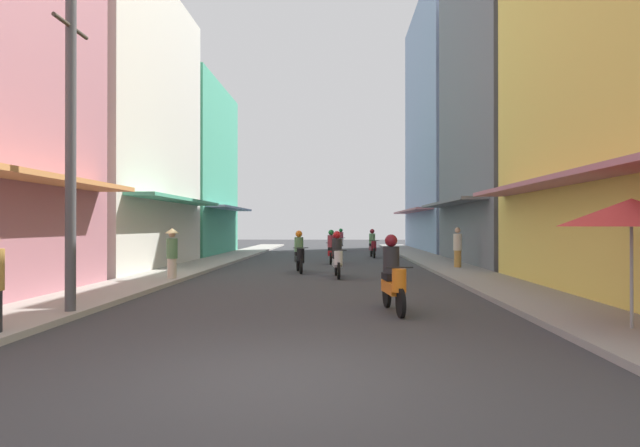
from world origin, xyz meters
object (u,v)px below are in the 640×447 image
(pedestrian_midway, at_px, (458,249))
(vendor_umbrella, at_px, (631,213))
(pedestrian_foreground, at_px, (172,252))
(motorbike_maroon, at_px, (373,245))
(motorbike_silver, at_px, (341,241))
(motorbike_black, at_px, (299,254))
(utility_pole, at_px, (71,152))
(motorbike_red, at_px, (331,248))
(motorbike_orange, at_px, (393,277))
(motorbike_white, at_px, (337,257))

(pedestrian_midway, bearing_deg, vendor_umbrella, -89.96)
(pedestrian_foreground, height_order, vendor_umbrella, vendor_umbrella)
(motorbike_maroon, relative_size, motorbike_silver, 1.00)
(motorbike_black, height_order, pedestrian_foreground, pedestrian_foreground)
(utility_pole, bearing_deg, motorbike_red, 71.07)
(utility_pole, bearing_deg, pedestrian_midway, 47.49)
(motorbike_maroon, distance_m, vendor_umbrella, 20.29)
(motorbike_red, distance_m, vendor_umbrella, 16.10)
(motorbike_orange, relative_size, motorbike_silver, 1.00)
(motorbike_white, xyz_separation_m, motorbike_red, (-0.30, 6.26, 0.00))
(vendor_umbrella, bearing_deg, utility_pole, 172.86)
(motorbike_white, bearing_deg, motorbike_black, 129.09)
(vendor_umbrella, bearing_deg, motorbike_orange, 150.26)
(motorbike_orange, distance_m, pedestrian_midway, 10.56)
(motorbike_maroon, distance_m, utility_pole, 20.23)
(pedestrian_foreground, relative_size, vendor_umbrella, 0.76)
(pedestrian_midway, height_order, utility_pole, utility_pole)
(motorbike_maroon, xyz_separation_m, motorbike_silver, (-1.74, 6.29, 0.00))
(motorbike_red, xyz_separation_m, motorbike_maroon, (2.22, 4.83, 0.00))
(pedestrian_midway, relative_size, pedestrian_foreground, 1.01)
(motorbike_silver, height_order, pedestrian_midway, pedestrian_midway)
(motorbike_maroon, bearing_deg, utility_pole, -110.45)
(motorbike_red, height_order, utility_pole, utility_pole)
(motorbike_black, distance_m, motorbike_silver, 15.69)
(motorbike_maroon, height_order, vendor_umbrella, vendor_umbrella)
(pedestrian_foreground, bearing_deg, motorbike_maroon, 60.97)
(motorbike_white, distance_m, motorbike_silver, 17.38)
(motorbike_red, bearing_deg, motorbike_white, -87.26)
(motorbike_maroon, height_order, utility_pole, utility_pole)
(pedestrian_midway, bearing_deg, pedestrian_foreground, -154.78)
(motorbike_silver, distance_m, utility_pole, 25.77)
(pedestrian_foreground, relative_size, utility_pole, 0.27)
(motorbike_orange, xyz_separation_m, motorbike_maroon, (0.76, 18.00, 0.00))
(vendor_umbrella, bearing_deg, motorbike_black, 120.01)
(motorbike_white, relative_size, pedestrian_foreground, 1.08)
(motorbike_silver, distance_m, pedestrian_foreground, 19.75)
(utility_pole, bearing_deg, vendor_umbrella, -7.14)
(motorbike_white, xyz_separation_m, motorbike_black, (-1.44, 1.77, 0.00))
(utility_pole, bearing_deg, pedestrian_foreground, 90.47)
(motorbike_orange, relative_size, vendor_umbrella, 0.81)
(motorbike_orange, xyz_separation_m, pedestrian_foreground, (-6.31, 5.26, 0.24))
(motorbike_white, height_order, motorbike_maroon, same)
(motorbike_red, relative_size, motorbike_silver, 1.00)
(vendor_umbrella, bearing_deg, motorbike_silver, 99.88)
(motorbike_red, distance_m, utility_pole, 15.00)
(motorbike_maroon, distance_m, motorbike_silver, 6.52)
(pedestrian_midway, bearing_deg, motorbike_white, -147.60)
(pedestrian_midway, bearing_deg, motorbike_black, -168.56)
(motorbike_silver, bearing_deg, motorbike_red, -92.44)
(motorbike_red, height_order, motorbike_black, same)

